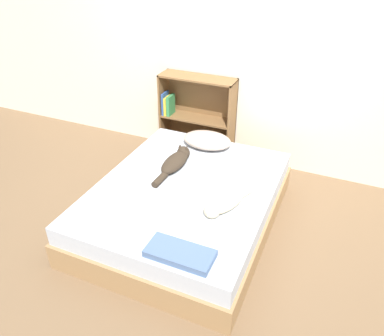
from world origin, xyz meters
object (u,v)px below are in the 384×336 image
bed (186,204)px  bookshelf (197,116)px  pillow (207,140)px  cat_light (224,203)px  cat_dark (176,161)px

bed → bookshelf: bearing=108.7°
pillow → bed: bearing=-82.8°
pillow → cat_light: cat_light is taller
cat_light → bookshelf: (-0.82, 1.37, 0.03)m
cat_dark → bed: bearing=-137.5°
bed → cat_dark: bearing=130.3°
cat_light → cat_dark: (-0.63, 0.42, -0.00)m
bed → pillow: size_ratio=3.78×
bed → cat_light: bearing=-22.3°
pillow → cat_dark: size_ratio=0.81×
cat_light → bookshelf: 1.60m
cat_light → cat_dark: bearing=-101.1°
bed → cat_dark: 0.42m
cat_light → bookshelf: bearing=-126.3°
cat_light → cat_dark: cat_light is taller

